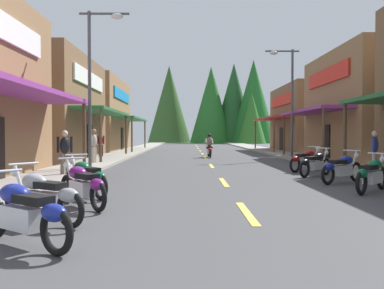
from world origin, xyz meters
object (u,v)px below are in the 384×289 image
object	(u,v)px
motorcycle_parked_left_1	(43,195)
pedestrian_waiting	(94,144)
streetlamp_left	(97,69)
motorcycle_parked_right_5	(306,160)
streetlamp_right	(288,89)
pedestrian_strolling	(65,150)
pedestrian_browsing	(375,150)
motorcycle_parked_left_3	(86,177)
motorcycle_parked_right_2	(372,174)
pedestrian_by_shop	(101,143)
motorcycle_parked_left_2	(82,184)
motorcycle_parked_left_0	(24,212)
rider_cruising_lead	(209,148)
motorcycle_parked_right_3	(342,168)
motorcycle_parked_right_4	(315,163)

from	to	relation	value
motorcycle_parked_left_1	pedestrian_waiting	size ratio (longest dim) A/B	1.01
streetlamp_left	motorcycle_parked_right_5	distance (m)	9.39
streetlamp_right	pedestrian_strolling	size ratio (longest dim) A/B	3.94
pedestrian_browsing	pedestrian_strolling	size ratio (longest dim) A/B	1.00
streetlamp_left	motorcycle_parked_left_3	distance (m)	7.88
motorcycle_parked_right_2	motorcycle_parked_left_3	size ratio (longest dim) A/B	0.96
motorcycle_parked_right_5	pedestrian_by_shop	size ratio (longest dim) A/B	1.05
motorcycle_parked_left_1	motorcycle_parked_left_3	bearing A→B (deg)	-55.70
motorcycle_parked_left_2	motorcycle_parked_left_3	xyz separation A→B (m)	(-0.29, 1.51, 0.00)
motorcycle_parked_right_5	pedestrian_strolling	xyz separation A→B (m)	(-9.27, -2.10, 0.49)
motorcycle_parked_left_0	motorcycle_parked_left_2	world-z (taller)	same
motorcycle_parked_left_1	rider_cruising_lead	distance (m)	20.29
streetlamp_left	motorcycle_parked_right_5	bearing A→B (deg)	-1.04
motorcycle_parked_right_5	motorcycle_parked_left_0	distance (m)	13.34
pedestrian_strolling	motorcycle_parked_left_1	bearing A→B (deg)	-19.50
streetlamp_left	pedestrian_by_shop	xyz separation A→B (m)	(-1.85, 9.65, -3.27)
motorcycle_parked_right_2	motorcycle_parked_right_3	distance (m)	2.04
motorcycle_parked_right_3	motorcycle_parked_left_3	distance (m)	7.86
motorcycle_parked_right_4	pedestrian_by_shop	distance (m)	15.57
motorcycle_parked_left_3	pedestrian_by_shop	xyz separation A→B (m)	(-3.05, 16.48, 0.48)
streetlamp_right	motorcycle_parked_left_0	size ratio (longest dim) A/B	3.74
pedestrian_browsing	motorcycle_parked_left_2	bearing A→B (deg)	-109.17
motorcycle_parked_right_3	pedestrian_strolling	distance (m)	9.46
streetlamp_left	motorcycle_parked_right_4	bearing A→B (deg)	-13.87
motorcycle_parked_right_4	pedestrian_strolling	bearing A→B (deg)	138.64
motorcycle_parked_left_2	rider_cruising_lead	size ratio (longest dim) A/B	0.81
streetlamp_right	motorcycle_parked_left_0	world-z (taller)	streetlamp_right
motorcycle_parked_left_2	motorcycle_parked_left_3	world-z (taller)	same
motorcycle_parked_left_2	pedestrian_by_shop	size ratio (longest dim) A/B	1.04
motorcycle_parked_right_3	motorcycle_parked_left_1	xyz separation A→B (m)	(-7.39, -5.78, 0.00)
motorcycle_parked_left_0	motorcycle_parked_left_3	xyz separation A→B (m)	(-0.26, 4.60, 0.00)
streetlamp_right	motorcycle_parked_right_4	distance (m)	10.79
motorcycle_parked_left_3	pedestrian_strolling	distance (m)	4.97
rider_cruising_lead	pedestrian_waiting	bearing A→B (deg)	134.91
motorcycle_parked_left_0	pedestrian_browsing	bearing A→B (deg)	-97.12
streetlamp_left	motorcycle_parked_right_3	distance (m)	10.25
streetlamp_right	pedestrian_waiting	distance (m)	12.00
motorcycle_parked_right_4	motorcycle_parked_left_3	xyz separation A→B (m)	(-7.19, -4.76, 0.00)
motorcycle_parked_left_0	pedestrian_waiting	size ratio (longest dim) A/B	0.99
motorcycle_parked_right_3	motorcycle_parked_right_4	xyz separation A→B (m)	(-0.20, 2.07, 0.00)
motorcycle_parked_right_2	motorcycle_parked_right_4	world-z (taller)	same
motorcycle_parked_right_4	motorcycle_parked_right_5	xyz separation A→B (m)	(0.21, 1.92, 0.00)
motorcycle_parked_right_4	motorcycle_parked_left_3	world-z (taller)	same
streetlamp_right	pedestrian_by_shop	bearing A→B (deg)	171.62
motorcycle_parked_left_2	pedestrian_by_shop	xyz separation A→B (m)	(-3.34, 17.98, 0.48)
motorcycle_parked_right_3	motorcycle_parked_left_2	size ratio (longest dim) A/B	1.04
pedestrian_browsing	pedestrian_waiting	bearing A→B (deg)	-169.41
streetlamp_left	motorcycle_parked_right_2	world-z (taller)	streetlamp_left
motorcycle_parked_left_1	motorcycle_parked_left_2	xyz separation A→B (m)	(0.29, 1.58, 0.00)
motorcycle_parked_left_1	pedestrian_by_shop	size ratio (longest dim) A/B	1.09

